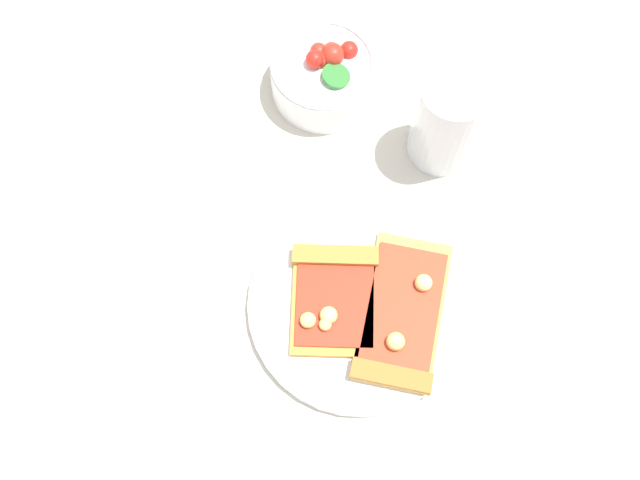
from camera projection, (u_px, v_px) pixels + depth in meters
ground_plane at (344, 281)px, 0.83m from camera, size 2.40×2.40×0.00m
plate at (358, 305)px, 0.82m from camera, size 0.23×0.23×0.01m
pizza_slice_near at (402, 321)px, 0.80m from camera, size 0.10×0.17×0.03m
pizza_slice_far at (333, 293)px, 0.81m from camera, size 0.12×0.14×0.02m
salad_bowl at (324, 73)px, 0.88m from camera, size 0.12×0.12×0.07m
soda_glass at (447, 121)px, 0.83m from camera, size 0.07×0.07×0.13m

